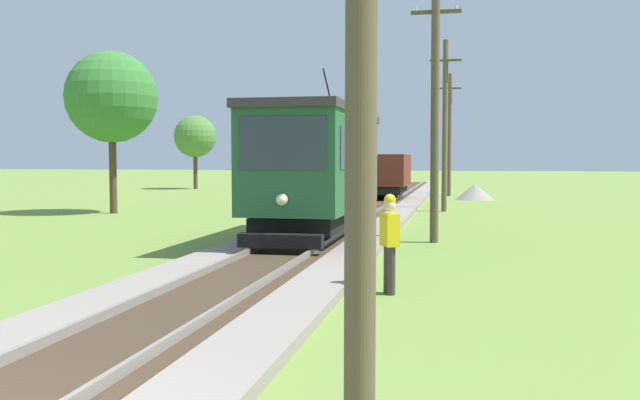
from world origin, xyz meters
name	(u,v)px	position (x,y,z in m)	size (l,w,h in m)	color
red_tram	(318,166)	(0.00, 15.15, 2.19)	(2.60, 8.54, 4.79)	#235633
freight_car	(386,174)	(0.00, 33.48, 1.56)	(2.40, 5.20, 2.31)	maroon
utility_pole_near_tram	(435,109)	(3.34, 15.28, 3.78)	(1.40, 0.61, 7.37)	brown
utility_pole_mid	(445,124)	(3.34, 27.20, 3.97)	(1.40, 0.42, 7.75)	brown
utility_pole_far	(450,133)	(3.34, 40.27, 4.01)	(1.40, 0.34, 7.82)	brown
gravel_pile	(475,192)	(4.89, 36.45, 0.46)	(2.25, 2.25, 0.91)	gray
track_worker	(390,239)	(2.86, 7.79, 0.98)	(0.39, 0.45, 1.78)	#38332D
tree_left_near	(195,137)	(-16.46, 46.34, 4.13)	(3.31, 3.31, 5.80)	#4C3823
tree_right_near	(112,97)	(-10.85, 23.10, 5.06)	(3.97, 3.97, 7.06)	#4C3823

